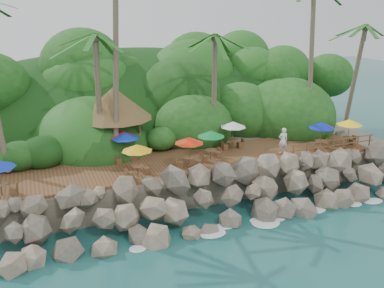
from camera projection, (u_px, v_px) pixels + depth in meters
name	position (u px, v px, depth m)	size (l,w,h in m)	color
ground	(230.00, 231.00, 24.08)	(140.00, 140.00, 0.00)	#19514F
land_base	(151.00, 137.00, 37.94)	(32.00, 25.20, 2.10)	gray
jungle_hill	(132.00, 127.00, 44.91)	(44.80, 28.00, 15.40)	#143811
seawall	(216.00, 198.00, 25.50)	(29.00, 4.00, 2.30)	gray
terrace	(192.00, 161.00, 28.72)	(26.00, 5.00, 0.20)	brown
jungle_foliage	(155.00, 151.00, 37.37)	(44.00, 16.00, 12.00)	#143811
foam_line	(228.00, 228.00, 24.34)	(25.20, 0.80, 0.06)	white
palms	(196.00, 4.00, 28.39)	(33.86, 6.82, 14.99)	brown
palapa	(114.00, 103.00, 29.40)	(5.27, 5.27, 4.60)	brown
dining_clusters	(196.00, 137.00, 27.79)	(25.48, 5.04, 2.04)	brown
railing	(333.00, 145.00, 29.80)	(7.20, 0.10, 1.00)	brown
waiter	(283.00, 141.00, 29.64)	(0.68, 0.45, 1.86)	white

